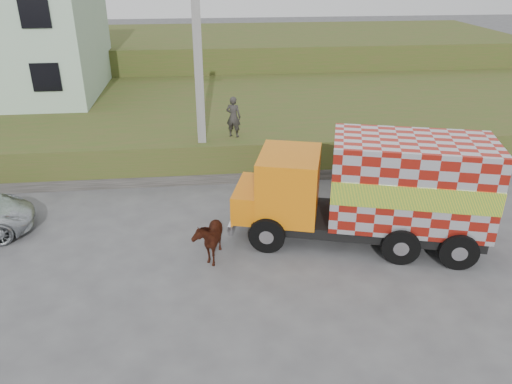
{
  "coord_description": "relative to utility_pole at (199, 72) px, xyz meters",
  "views": [
    {
      "loc": [
        -0.91,
        -13.14,
        7.76
      ],
      "look_at": [
        0.57,
        0.42,
        1.3
      ],
      "focal_mm": 35.0,
      "sensor_mm": 36.0,
      "label": 1
    }
  ],
  "objects": [
    {
      "name": "cow",
      "position": [
        0.08,
        -5.56,
        -3.43
      ],
      "size": [
        0.96,
        1.63,
        1.29
      ],
      "primitive_type": "imported",
      "rotation": [
        0.0,
        0.0,
        -0.18
      ],
      "color": "#34170D",
      "rests_on": "ground"
    },
    {
      "name": "retaining_strip",
      "position": [
        -1.0,
        -0.4,
        -3.88
      ],
      "size": [
        16.0,
        0.5,
        0.4
      ],
      "primitive_type": "cube",
      "color": "#595651",
      "rests_on": "ground"
    },
    {
      "name": "utility_pole",
      "position": [
        0.0,
        0.0,
        0.0
      ],
      "size": [
        1.2,
        0.3,
        8.0
      ],
      "color": "gray",
      "rests_on": "ground"
    },
    {
      "name": "embankment_far",
      "position": [
        1.0,
        17.4,
        -2.58
      ],
      "size": [
        40.0,
        12.0,
        3.0
      ],
      "primitive_type": "cube",
      "color": "#39521B",
      "rests_on": "ground"
    },
    {
      "name": "cargo_truck",
      "position": [
        4.88,
        -5.17,
        -2.4
      ],
      "size": [
        7.63,
        4.17,
        3.25
      ],
      "rotation": [
        0.0,
        0.0,
        -0.27
      ],
      "color": "black",
      "rests_on": "ground"
    },
    {
      "name": "pedestrian",
      "position": [
        1.22,
        0.46,
        -1.8
      ],
      "size": [
        0.67,
        0.56,
        1.56
      ],
      "primitive_type": "imported",
      "rotation": [
        0.0,
        0.0,
        2.74
      ],
      "color": "#2A2826",
      "rests_on": "embankment"
    },
    {
      "name": "ground",
      "position": [
        1.0,
        -4.6,
        -4.08
      ],
      "size": [
        120.0,
        120.0,
        0.0
      ],
      "primitive_type": "plane",
      "color": "#474749",
      "rests_on": "ground"
    },
    {
      "name": "embankment",
      "position": [
        1.0,
        5.4,
        -3.33
      ],
      "size": [
        40.0,
        12.0,
        1.5
      ],
      "primitive_type": "cube",
      "color": "#39521B",
      "rests_on": "ground"
    }
  ]
}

